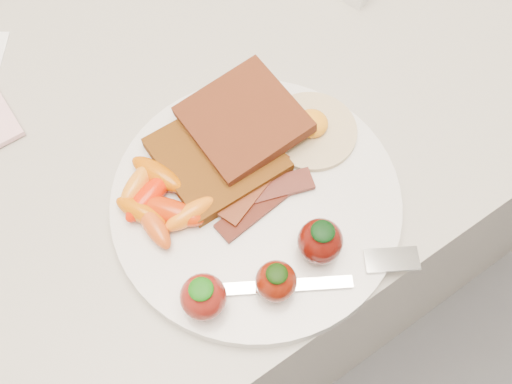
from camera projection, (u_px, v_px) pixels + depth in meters
counter at (197, 246)px, 1.00m from camera, size 2.00×0.60×0.90m
plate at (256, 201)px, 0.53m from camera, size 0.27×0.27×0.02m
toast_lower at (217, 155)px, 0.54m from camera, size 0.10×0.10×0.01m
toast_upper at (243, 119)px, 0.54m from camera, size 0.10×0.10×0.02m
fried_egg at (311, 129)px, 0.55m from camera, size 0.10×0.10×0.02m
bacon_strips at (260, 194)px, 0.52m from camera, size 0.11×0.06×0.01m
baby_carrots at (158, 202)px, 0.51m from camera, size 0.08×0.10×0.02m
strawberries at (268, 271)px, 0.47m from camera, size 0.15×0.06×0.05m
fork at (335, 274)px, 0.49m from camera, size 0.17×0.09×0.00m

